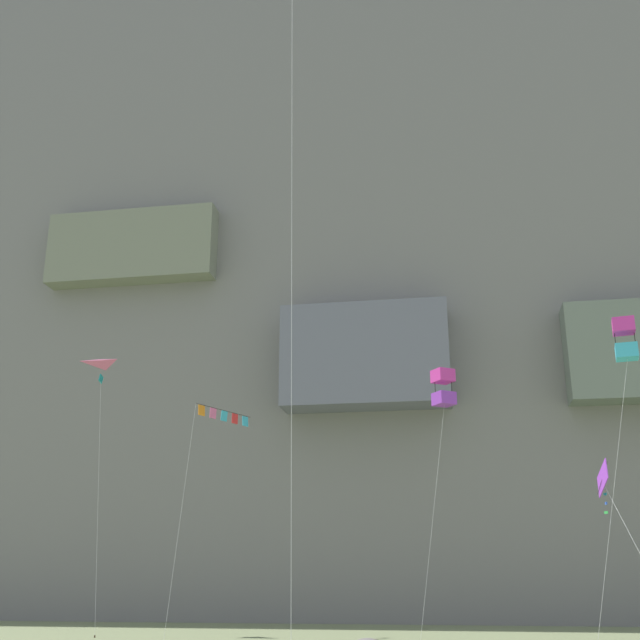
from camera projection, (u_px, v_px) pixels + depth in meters
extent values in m
cube|color=slate|center=(378.00, 182.00, 78.61)|extent=(180.00, 27.82, 81.22)
cube|color=gray|center=(135.00, 250.00, 64.60)|extent=(13.91, 3.28, 6.02)
cube|color=slate|center=(366.00, 358.00, 57.52)|extent=(12.11, 3.87, 7.51)
cylinder|color=silver|center=(292.00, 191.00, 26.87)|extent=(1.24, 4.58, 30.97)
cylinder|color=black|center=(224.00, 411.00, 45.48)|extent=(2.00, 4.46, 0.03)
cube|color=orange|center=(202.00, 410.00, 43.84)|extent=(0.28, 0.51, 0.58)
cube|color=pink|center=(213.00, 413.00, 44.61)|extent=(0.26, 0.50, 0.58)
cube|color=#38B2D1|center=(224.00, 416.00, 45.38)|extent=(0.29, 0.52, 0.58)
cube|color=red|center=(235.00, 419.00, 46.15)|extent=(0.26, 0.50, 0.58)
cube|color=#38B2D1|center=(245.00, 421.00, 46.93)|extent=(0.28, 0.51, 0.58)
cylinder|color=silver|center=(181.00, 513.00, 40.35)|extent=(0.07, 2.84, 12.09)
cube|color=purple|center=(603.00, 478.00, 30.14)|extent=(0.48, 1.67, 1.58)
cylinder|color=black|center=(603.00, 478.00, 30.14)|extent=(0.55, 0.26, 1.25)
cube|color=teal|center=(605.00, 494.00, 29.94)|extent=(0.09, 0.19, 0.10)
cube|color=blue|center=(606.00, 503.00, 29.84)|extent=(0.05, 0.20, 0.10)
cube|color=green|center=(606.00, 512.00, 29.74)|extent=(0.13, 0.17, 0.10)
pyramid|color=pink|center=(105.00, 380.00, 49.43)|extent=(1.82, 1.19, 0.45)
cube|color=teal|center=(101.00, 379.00, 48.88)|extent=(0.07, 0.56, 0.59)
cylinder|color=silver|center=(98.00, 496.00, 45.15)|extent=(2.26, 2.75, 14.65)
cylinder|color=#4C3823|center=(95.00, 636.00, 41.40)|extent=(0.08, 0.08, 0.12)
cube|color=#CC3399|center=(623.00, 326.00, 36.60)|extent=(1.11, 1.11, 0.68)
cube|color=#38B2D1|center=(627.00, 352.00, 36.21)|extent=(1.11, 1.11, 0.68)
cylinder|color=black|center=(635.00, 339.00, 36.34)|extent=(0.03, 0.03, 1.83)
cylinder|color=black|center=(615.00, 339.00, 36.48)|extent=(0.03, 0.03, 1.83)
cylinder|color=silver|center=(613.00, 496.00, 33.65)|extent=(2.95, 1.62, 12.45)
cube|color=#CC3399|center=(443.00, 376.00, 43.91)|extent=(1.41, 1.41, 0.71)
cube|color=purple|center=(444.00, 399.00, 43.51)|extent=(1.41, 1.41, 0.71)
cylinder|color=black|center=(452.00, 387.00, 43.64)|extent=(0.03, 0.03, 1.91)
cylinder|color=black|center=(435.00, 388.00, 43.78)|extent=(0.03, 0.03, 1.91)
cylinder|color=silver|center=(433.00, 515.00, 40.64)|extent=(1.70, 2.22, 11.94)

